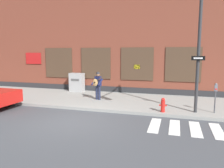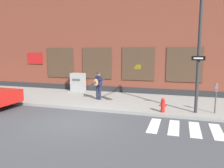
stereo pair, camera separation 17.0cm
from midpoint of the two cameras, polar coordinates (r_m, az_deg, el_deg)
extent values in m
plane|color=#424449|center=(9.92, -9.34, -9.56)|extent=(160.00, 160.00, 0.00)
cube|color=gray|center=(13.72, -1.29, -4.17)|extent=(28.00, 4.98, 0.15)
cube|color=brown|center=(17.76, 3.44, 12.38)|extent=(28.00, 4.00, 8.64)
cube|color=#28282B|center=(15.99, 1.56, -1.68)|extent=(28.00, 0.04, 0.55)
cube|color=#473323|center=(17.60, -13.10, 5.43)|extent=(2.30, 0.06, 2.29)
cube|color=black|center=(17.59, -13.12, 5.43)|extent=(2.18, 0.03, 2.17)
cube|color=#473323|center=(16.26, -3.67, 5.42)|extent=(2.30, 0.06, 2.29)
cube|color=black|center=(16.25, -3.69, 5.42)|extent=(2.18, 0.03, 2.17)
cube|color=#473323|center=(15.42, 7.11, 5.23)|extent=(2.30, 0.06, 2.29)
cube|color=black|center=(15.41, 7.10, 5.23)|extent=(2.18, 0.03, 2.17)
cube|color=#473323|center=(15.17, 18.66, 4.82)|extent=(2.30, 0.06, 2.29)
cube|color=black|center=(15.16, 18.66, 4.82)|extent=(2.18, 0.03, 2.17)
cube|color=red|center=(18.85, -19.20, 6.35)|extent=(1.40, 0.04, 0.90)
cube|color=yellow|center=(15.41, 7.08, 4.48)|extent=(0.44, 0.02, 0.30)
cube|color=silver|center=(9.43, 11.45, -10.54)|extent=(0.42, 1.90, 0.01)
cube|color=silver|center=(9.39, 16.38, -10.80)|extent=(0.42, 1.90, 0.01)
cube|color=silver|center=(9.42, 21.32, -10.97)|extent=(0.42, 1.90, 0.01)
cube|color=silver|center=(9.51, 26.20, -11.07)|extent=(0.42, 1.90, 0.01)
cube|color=silver|center=(12.91, -22.90, -2.60)|extent=(0.07, 0.24, 0.12)
cube|color=silver|center=(12.12, -26.54, -3.49)|extent=(0.07, 0.24, 0.12)
cylinder|color=black|center=(13.83, -24.80, -3.75)|extent=(0.67, 0.27, 0.66)
cylinder|color=#1E233D|center=(13.35, -2.82, -2.30)|extent=(0.15, 0.15, 0.86)
cylinder|color=#1E233D|center=(13.44, -3.50, -2.23)|extent=(0.15, 0.15, 0.86)
cube|color=#191E47|center=(13.29, -3.16, 0.78)|extent=(0.42, 0.31, 0.57)
sphere|color=#9E7051|center=(13.25, -3.17, 2.48)|extent=(0.22, 0.22, 0.22)
cylinder|color=#333338|center=(13.24, -3.17, 2.74)|extent=(0.28, 0.28, 0.02)
cylinder|color=#333338|center=(13.24, -3.17, 2.95)|extent=(0.18, 0.18, 0.09)
cylinder|color=#191E47|center=(13.08, -2.55, 0.49)|extent=(0.22, 0.52, 0.39)
cylinder|color=#191E47|center=(13.36, -4.24, 0.63)|extent=(0.22, 0.52, 0.39)
ellipsoid|color=tan|center=(13.20, -3.89, 0.41)|extent=(0.38, 0.21, 0.44)
cylinder|color=black|center=(13.16, -4.04, 0.38)|extent=(0.09, 0.03, 0.09)
cylinder|color=brown|center=(13.01, -3.02, 1.11)|extent=(0.47, 0.15, 0.34)
cylinder|color=#2D2D30|center=(10.99, 22.11, 6.96)|extent=(0.15, 0.15, 5.47)
cube|color=black|center=(10.88, 22.06, 6.25)|extent=(0.60, 0.09, 0.20)
cube|color=white|center=(10.86, 22.06, 6.25)|extent=(0.40, 0.05, 0.07)
cylinder|color=#47474C|center=(11.46, 25.79, -4.37)|extent=(0.06, 0.06, 1.05)
cube|color=slate|center=(11.34, 26.00, -1.04)|extent=(0.13, 0.10, 0.30)
sphere|color=slate|center=(11.32, 26.06, -0.14)|extent=(0.11, 0.11, 0.11)
cube|color=red|center=(11.29, 26.03, -1.30)|extent=(0.09, 0.01, 0.07)
cube|color=#9E9E9E|center=(16.54, -8.57, 0.50)|extent=(1.05, 0.59, 1.35)
cube|color=#4C4C4C|center=(16.25, -9.06, 1.08)|extent=(0.63, 0.02, 0.16)
cylinder|color=red|center=(10.88, 13.58, -5.77)|extent=(0.20, 0.20, 0.55)
sphere|color=red|center=(10.80, 13.64, -4.04)|extent=(0.18, 0.18, 0.18)
cylinder|color=red|center=(10.87, 12.85, -5.45)|extent=(0.10, 0.07, 0.07)
cylinder|color=red|center=(10.86, 14.33, -5.52)|extent=(0.10, 0.07, 0.07)
camera|label=1|loc=(0.09, -89.56, 0.06)|focal=35.00mm
camera|label=2|loc=(0.09, 90.44, -0.06)|focal=35.00mm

